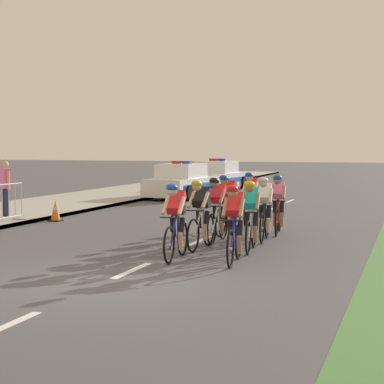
{
  "coord_description": "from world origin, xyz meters",
  "views": [
    {
      "loc": [
        4.84,
        -9.85,
        2.27
      ],
      "look_at": [
        -0.45,
        6.01,
        1.1
      ],
      "focal_mm": 62.98,
      "sensor_mm": 36.0,
      "label": 1
    }
  ],
  "objects": [
    {
      "name": "cyclist_fifth",
      "position": [
        0.46,
        5.15,
        0.79
      ],
      "size": [
        0.42,
        1.72,
        1.56
      ],
      "color": "black",
      "rests_on": "ground"
    },
    {
      "name": "kerb_edge",
      "position": [
        -5.79,
        14.0,
        0.07
      ],
      "size": [
        0.16,
        60.0,
        0.13
      ],
      "primitive_type": "cube",
      "color": "#9E9E99",
      "rests_on": "ground"
    },
    {
      "name": "ground_plane",
      "position": [
        0.0,
        0.0,
        0.0
      ],
      "size": [
        160.0,
        160.0,
        0.0
      ],
      "primitive_type": "plane",
      "color": "#4C4C51"
    },
    {
      "name": "sidewalk_slab",
      "position": [
        -7.9,
        14.0,
        0.06
      ],
      "size": [
        4.39,
        60.0,
        0.12
      ],
      "primitive_type": "cube",
      "color": "#A3A099",
      "rests_on": "ground"
    },
    {
      "name": "traffic_cone_near",
      "position": [
        -5.35,
        7.81,
        0.31
      ],
      "size": [
        0.36,
        0.36,
        0.64
      ],
      "color": "black",
      "rests_on": "ground"
    },
    {
      "name": "lane_markings_centre",
      "position": [
        0.0,
        7.22,
        0.0
      ],
      "size": [
        0.14,
        21.6,
        0.01
      ],
      "color": "white",
      "rests_on": "ground"
    },
    {
      "name": "police_car_nearest",
      "position": [
        -4.66,
        17.32,
        0.68
      ],
      "size": [
        2.29,
        4.54,
        1.59
      ],
      "color": "white",
      "rests_on": "ground"
    },
    {
      "name": "cyclist_ninth",
      "position": [
        0.52,
        8.27,
        0.79
      ],
      "size": [
        0.42,
        1.72,
        1.56
      ],
      "color": "black",
      "rests_on": "ground"
    },
    {
      "name": "police_car_second",
      "position": [
        -4.66,
        22.78,
        0.68
      ],
      "size": [
        2.23,
        4.51,
        1.59
      ],
      "color": "silver",
      "rests_on": "ground"
    },
    {
      "name": "cyclist_eighth",
      "position": [
        1.53,
        7.01,
        0.79
      ],
      "size": [
        0.45,
        1.72,
        1.56
      ],
      "color": "black",
      "rests_on": "ground"
    },
    {
      "name": "cyclist_seventh",
      "position": [
        0.34,
        6.48,
        0.79
      ],
      "size": [
        0.46,
        1.72,
        1.56
      ],
      "color": "black",
      "rests_on": "ground"
    },
    {
      "name": "cyclist_lead",
      "position": [
        0.36,
        2.56,
        0.79
      ],
      "size": [
        0.44,
        1.72,
        1.56
      ],
      "color": "black",
      "rests_on": "ground"
    },
    {
      "name": "cyclist_fourth",
      "position": [
        1.53,
        4.03,
        0.79
      ],
      "size": [
        0.45,
        1.72,
        1.56
      ],
      "color": "black",
      "rests_on": "ground"
    },
    {
      "name": "cyclist_sixth",
      "position": [
        1.47,
        5.67,
        0.79
      ],
      "size": [
        0.45,
        1.72,
        1.56
      ],
      "color": "black",
      "rests_on": "ground"
    },
    {
      "name": "spectator_back",
      "position": [
        -6.87,
        7.52,
        1.08
      ],
      "size": [
        0.48,
        0.38,
        1.68
      ],
      "color": "#23284C",
      "rests_on": "sidewalk_slab"
    },
    {
      "name": "cyclist_second",
      "position": [
        1.58,
        2.48,
        0.79
      ],
      "size": [
        0.45,
        1.72,
        1.56
      ],
      "color": "black",
      "rests_on": "ground"
    },
    {
      "name": "cyclist_third",
      "position": [
        0.42,
        4.01,
        0.79
      ],
      "size": [
        0.42,
        1.72,
        1.56
      ],
      "color": "black",
      "rests_on": "ground"
    }
  ]
}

